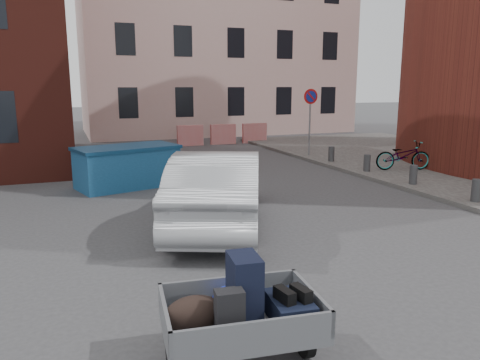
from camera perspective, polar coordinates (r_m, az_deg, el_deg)
name	(u,v)px	position (r m, az deg, el deg)	size (l,w,h in m)	color
ground	(273,253)	(8.39, 4.02, -8.85)	(120.00, 120.00, 0.00)	#38383A
building_pink	(214,18)	(30.86, -3.23, 19.09)	(16.00, 8.00, 14.00)	beige
no_parking_sign	(310,108)	(19.08, 8.57, 8.67)	(0.60, 0.09, 2.65)	gray
bollards	(413,175)	(14.29, 20.38, 0.62)	(0.22, 9.02, 0.55)	#3A3A3D
barriers	(223,134)	(23.50, -2.05, 5.60)	(4.70, 0.18, 1.00)	red
trailer	(240,312)	(5.03, -0.02, -15.81)	(1.71, 1.88, 1.20)	black
dumpster	(127,166)	(13.93, -13.57, 1.62)	(3.14, 2.18, 1.19)	#1E5A90
silver_car	(218,189)	(9.74, -2.69, -1.06)	(1.69, 4.84, 1.59)	#9D9FA4
bicycle	(403,156)	(16.58, 19.25, 2.83)	(0.64, 1.82, 0.96)	black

